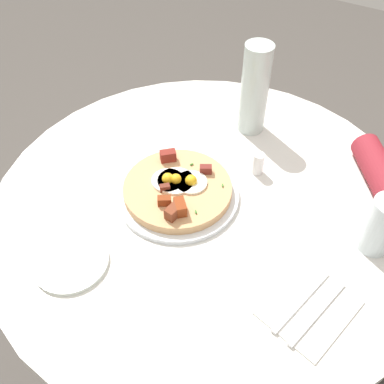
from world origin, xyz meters
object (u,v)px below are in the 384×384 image
Objects in this scene: pizza_plate at (178,194)px; salt_shaker at (258,164)px; bread_plate at (71,261)px; breakfast_pizza at (178,188)px; dining_table at (205,245)px; water_glass at (381,225)px; fork at (318,313)px; water_bottle at (255,90)px; knife at (302,300)px.

salt_shaker is at bearing 53.08° from pizza_plate.
breakfast_pizza is at bearing 71.88° from bread_plate.
breakfast_pizza is at bearing -126.87° from salt_shaker.
dining_table is 0.26m from salt_shaker.
water_glass is 0.32m from salt_shaker.
pizza_plate is 0.41m from fork.
water_glass is 0.46m from water_bottle.
pizza_plate is 0.21m from salt_shaker.
knife is (-0.03, 0.01, 0.00)m from fork.
water_bottle is (-0.40, 0.23, 0.06)m from water_glass.
bread_plate is 0.64m from water_glass.
breakfast_pizza reaches higher than knife.
dining_table is 17.22× the size of salt_shaker.
breakfast_pizza is at bearing -168.12° from water_glass.
knife is (0.35, -0.11, -0.02)m from breakfast_pizza.
bread_plate reaches higher than fork.
salt_shaker is (0.06, 0.15, 0.21)m from dining_table.
salt_shaker is (-0.26, 0.29, 0.02)m from fork.
water_glass is at bearing -7.42° from knife.
pizza_plate reaches higher than bread_plate.
water_bottle reaches higher than salt_shaker.
bread_plate reaches higher than knife.
breakfast_pizza is 1.40× the size of knife.
fork is 1.33× the size of water_glass.
bread_plate is 0.50m from fork.
knife is 1.33× the size of water_glass.
pizza_plate is at bearing -126.92° from salt_shaker.
breakfast_pizza is 0.21m from salt_shaker.
fork is 1.00× the size of knife.
bread_plate is (-0.15, -0.30, 0.18)m from dining_table.
bread_plate is at bearing -116.04° from salt_shaker.
knife reaches higher than dining_table.
pizza_plate is at bearing 114.58° from breakfast_pizza.
water_glass is (0.37, 0.07, 0.25)m from dining_table.
dining_table is at bearing -169.57° from water_glass.
water_glass reaches higher than dining_table.
water_glass reaches higher than breakfast_pizza.
water_bottle is (0.12, 0.59, 0.12)m from bread_plate.
water_bottle is at bearing 78.12° from bread_plate.
water_glass is at bearing -29.82° from water_bottle.
fork is 0.23m from water_glass.
pizza_plate is 0.37m from knife.
pizza_plate is 4.93× the size of salt_shaker.
knife is at bearing -111.21° from water_glass.
water_bottle reaches higher than breakfast_pizza.
water_glass is (0.43, 0.09, 0.04)m from breakfast_pizza.
water_glass is at bearing 11.85° from pizza_plate.
bread_plate is 0.49m from salt_shaker.
knife is at bearing -17.94° from pizza_plate.
pizza_plate is 0.02m from breakfast_pizza.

